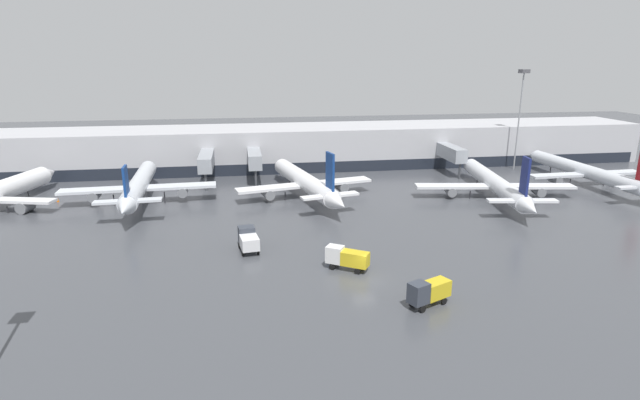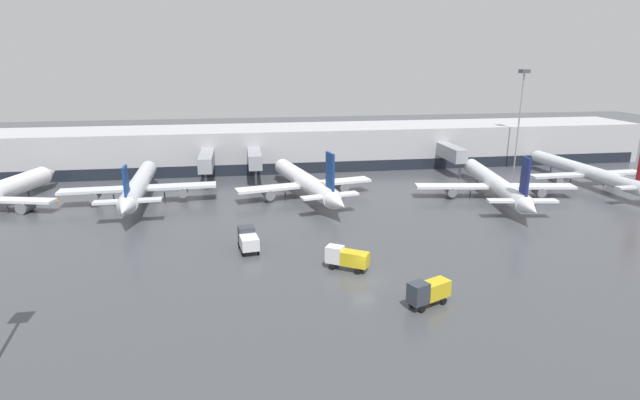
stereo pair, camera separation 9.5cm
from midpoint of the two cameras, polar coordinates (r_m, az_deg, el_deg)
ground_plane at (r=56.92m, az=5.14°, el=-9.06°), size 320.00×320.00×0.00m
terminal_building at (r=114.23m, az=-2.32°, el=6.12°), size 160.00×27.85×9.00m
parked_jet_0 at (r=88.38m, az=-1.63°, el=2.08°), size 24.86×33.93×10.00m
parked_jet_2 at (r=93.39m, az=19.43°, el=1.78°), size 28.07×35.60×9.68m
parked_jet_3 at (r=89.85m, az=-19.97°, el=1.57°), size 25.74×33.40×8.82m
parked_jet_4 at (r=109.28m, az=28.18°, el=2.87°), size 23.22×37.08×9.92m
service_truck_0 at (r=51.70m, az=12.32°, el=-10.14°), size 4.99×3.43×2.81m
service_truck_1 at (r=58.73m, az=3.10°, el=-6.55°), size 5.11×4.05×2.69m
service_truck_2 at (r=64.85m, az=-8.18°, el=-4.46°), size 2.76×4.77×2.86m
traffic_cone_1 at (r=97.36m, az=-27.74°, el=0.04°), size 0.42×0.42×0.76m
apron_light_mast_1 at (r=117.79m, az=22.12°, el=11.26°), size 1.80×1.80×21.62m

